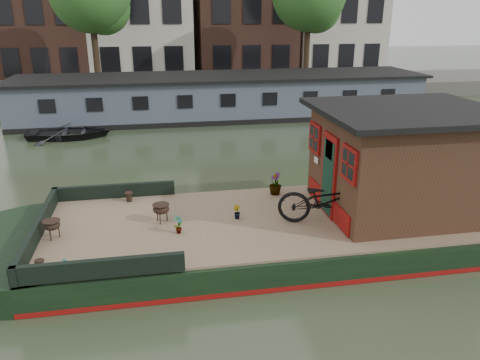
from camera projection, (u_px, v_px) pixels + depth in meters
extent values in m
plane|color=#25301E|center=(308.00, 240.00, 11.05)|extent=(120.00, 120.00, 0.00)
cube|color=black|center=(308.00, 229.00, 10.95)|extent=(12.00, 4.00, 0.60)
cylinder|color=black|center=(38.00, 251.00, 9.94)|extent=(4.00, 4.00, 0.60)
cube|color=maroon|center=(308.00, 238.00, 11.03)|extent=(12.02, 4.02, 0.10)
cube|color=#886B54|center=(309.00, 216.00, 10.84)|extent=(11.80, 3.80, 0.05)
cube|color=black|center=(38.00, 228.00, 9.77)|extent=(0.12, 4.00, 0.35)
cube|color=black|center=(114.00, 191.00, 11.79)|extent=(3.00, 0.12, 0.35)
cube|color=black|center=(99.00, 269.00, 8.24)|extent=(3.00, 0.12, 0.35)
cube|color=black|center=(403.00, 162.00, 10.81)|extent=(3.50, 3.00, 2.30)
cube|color=black|center=(409.00, 111.00, 10.40)|extent=(4.00, 3.50, 0.12)
cube|color=maroon|center=(329.00, 175.00, 10.58)|extent=(0.06, 0.80, 1.90)
cube|color=black|center=(328.00, 177.00, 10.59)|extent=(0.04, 0.64, 1.70)
cube|color=maroon|center=(349.00, 164.00, 9.40)|extent=(0.06, 0.72, 0.72)
cube|color=maroon|center=(315.00, 138.00, 11.35)|extent=(0.06, 0.72, 0.72)
imported|color=black|center=(327.00, 200.00, 10.19)|extent=(2.25, 1.39, 1.12)
imported|color=brown|center=(178.00, 224.00, 9.86)|extent=(0.25, 0.27, 0.42)
imported|color=brown|center=(237.00, 212.00, 10.60)|extent=(0.21, 0.22, 0.31)
imported|color=brown|center=(275.00, 183.00, 11.97)|extent=(0.38, 0.38, 0.58)
imported|color=#9E3D2E|center=(66.00, 266.00, 8.34)|extent=(0.14, 0.18, 0.31)
cylinder|color=black|center=(129.00, 197.00, 11.58)|extent=(0.21, 0.21, 0.23)
cylinder|color=black|center=(40.00, 265.00, 8.50)|extent=(0.17, 0.17, 0.20)
imported|color=black|center=(69.00, 130.00, 19.86)|extent=(3.45, 2.47, 0.71)
cube|color=#454C5C|center=(222.00, 97.00, 23.67)|extent=(20.00, 4.00, 2.00)
cube|color=black|center=(222.00, 76.00, 23.31)|extent=(20.40, 4.40, 0.12)
cube|color=black|center=(222.00, 114.00, 23.96)|extent=(20.00, 4.05, 0.24)
cube|color=#47443F|center=(207.00, 88.00, 29.87)|extent=(60.00, 6.00, 0.90)
cylinder|color=#332316|center=(96.00, 52.00, 26.55)|extent=(0.36, 0.36, 4.00)
sphere|color=#1B531D|center=(103.00, 7.00, 26.11)|extent=(3.00, 3.00, 3.00)
cylinder|color=#332316|center=(307.00, 49.00, 28.66)|extent=(0.36, 0.36, 4.00)
sphere|color=#1B531D|center=(316.00, 8.00, 28.22)|extent=(3.00, 3.00, 3.00)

